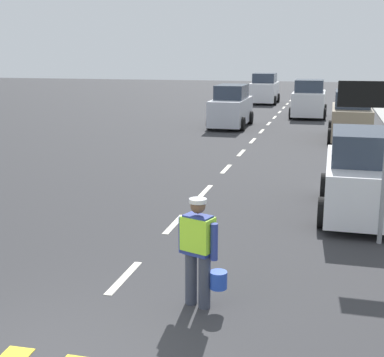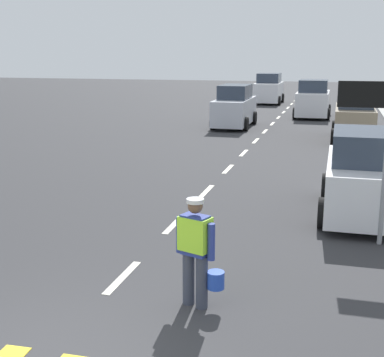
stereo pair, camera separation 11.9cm
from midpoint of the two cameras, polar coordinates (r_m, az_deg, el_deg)
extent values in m
plane|color=#333335|center=(26.59, 8.01, 5.09)|extent=(96.00, 96.00, 0.00)
cube|color=silver|center=(9.26, -7.07, -10.44)|extent=(0.14, 1.40, 0.01)
cube|color=silver|center=(11.91, -1.61, -4.89)|extent=(0.14, 1.40, 0.01)
cube|color=silver|center=(14.69, 1.78, -1.38)|extent=(0.14, 1.40, 0.01)
cube|color=silver|center=(17.54, 4.07, 1.01)|extent=(0.14, 1.40, 0.01)
cube|color=silver|center=(20.44, 5.72, 2.73)|extent=(0.14, 1.40, 0.01)
cube|color=silver|center=(23.36, 6.96, 4.01)|extent=(0.14, 1.40, 0.01)
cube|color=silver|center=(26.30, 7.93, 5.01)|extent=(0.14, 1.40, 0.01)
cube|color=silver|center=(29.25, 8.70, 5.81)|extent=(0.14, 1.40, 0.01)
cube|color=silver|center=(32.21, 9.33, 6.46)|extent=(0.14, 1.40, 0.01)
cube|color=silver|center=(35.18, 9.86, 7.00)|extent=(0.14, 1.40, 0.01)
cube|color=silver|center=(38.15, 10.31, 7.45)|extent=(0.14, 1.40, 0.01)
cube|color=silver|center=(41.13, 10.69, 7.84)|extent=(0.14, 1.40, 0.01)
cube|color=silver|center=(44.10, 11.02, 8.18)|extent=(0.14, 1.40, 0.01)
cube|color=silver|center=(47.09, 11.31, 8.47)|extent=(0.14, 1.40, 0.01)
cube|color=silver|center=(50.07, 11.57, 8.73)|extent=(0.14, 1.40, 0.01)
cube|color=silver|center=(53.06, 11.80, 8.96)|extent=(0.14, 1.40, 0.01)
cylinder|color=#383D4C|center=(8.16, 0.05, -10.61)|extent=(0.18, 0.18, 0.82)
cylinder|color=#383D4C|center=(8.04, 1.48, -11.00)|extent=(0.18, 0.18, 0.82)
cube|color=navy|center=(7.84, 0.78, -6.05)|extent=(0.46, 0.36, 0.60)
cube|color=#A5EA33|center=(7.83, 0.78, -5.92)|extent=(0.53, 0.42, 0.51)
cylinder|color=navy|center=(8.01, -0.89, -6.01)|extent=(0.11, 0.11, 0.55)
cylinder|color=navy|center=(7.71, 2.51, -6.79)|extent=(0.11, 0.11, 0.55)
sphere|color=brown|center=(7.70, 0.79, -2.96)|extent=(0.22, 0.22, 0.22)
cylinder|color=silver|center=(7.68, 0.79, -2.39)|extent=(0.26, 0.26, 0.06)
cylinder|color=#2347B7|center=(8.01, 2.98, -10.78)|extent=(0.26, 0.26, 0.26)
cube|color=white|center=(10.79, 18.72, 8.51)|extent=(1.10, 0.05, 0.44)
cube|color=black|center=(10.77, 18.73, 8.51)|extent=(1.16, 0.04, 0.50)
cube|color=gray|center=(24.29, 17.07, 5.82)|extent=(1.61, 4.40, 1.28)
cube|color=#2D3847|center=(24.09, 17.24, 8.12)|extent=(1.41, 2.42, 0.70)
cylinder|color=black|center=(25.69, 15.09, 5.25)|extent=(0.22, 0.68, 0.68)
cylinder|color=black|center=(25.74, 18.76, 5.02)|extent=(0.22, 0.68, 0.68)
cylinder|color=black|center=(22.99, 15.02, 4.36)|extent=(0.22, 0.68, 0.68)
cylinder|color=black|center=(23.05, 19.12, 4.10)|extent=(0.22, 0.68, 0.68)
cube|color=silver|center=(32.65, 12.89, 7.87)|extent=(1.81, 4.02, 1.33)
cube|color=#2D3847|center=(32.48, 12.97, 9.64)|extent=(1.59, 2.21, 0.70)
cylinder|color=black|center=(33.99, 11.37, 7.29)|extent=(0.22, 0.68, 0.68)
cylinder|color=black|center=(33.91, 14.52, 7.12)|extent=(0.22, 0.68, 0.68)
cylinder|color=black|center=(31.51, 11.04, 6.86)|extent=(0.22, 0.68, 0.68)
cylinder|color=black|center=(31.43, 14.43, 6.67)|extent=(0.22, 0.68, 0.68)
cube|color=silver|center=(41.20, 8.27, 9.15)|extent=(1.83, 4.04, 1.37)
cube|color=#2D3847|center=(41.24, 8.33, 10.59)|extent=(1.61, 2.22, 0.70)
cylinder|color=black|center=(39.89, 9.36, 8.22)|extent=(0.22, 0.68, 0.68)
cylinder|color=black|center=(40.13, 6.68, 8.33)|extent=(0.22, 0.68, 0.68)
cylinder|color=black|center=(42.38, 9.73, 8.49)|extent=(0.22, 0.68, 0.68)
cylinder|color=black|center=(42.60, 7.19, 8.60)|extent=(0.22, 0.68, 0.68)
cube|color=silver|center=(27.73, 4.68, 7.20)|extent=(1.61, 4.35, 1.26)
cube|color=#2D3847|center=(27.75, 4.76, 9.24)|extent=(1.42, 2.39, 0.70)
cylinder|color=black|center=(26.32, 5.89, 5.81)|extent=(0.22, 0.68, 0.68)
cylinder|color=black|center=(26.64, 2.36, 5.96)|extent=(0.22, 0.68, 0.68)
cylinder|color=black|center=(28.96, 6.78, 6.47)|extent=(0.22, 0.68, 0.68)
cylinder|color=black|center=(29.25, 3.56, 6.60)|extent=(0.22, 0.68, 0.68)
cube|color=silver|center=(13.02, 17.96, -0.58)|extent=(1.60, 3.93, 1.13)
cube|color=#2D3847|center=(12.75, 18.27, 3.31)|extent=(1.41, 2.16, 0.70)
cylinder|color=black|center=(14.28, 14.37, -0.83)|extent=(0.22, 0.68, 0.68)
cylinder|color=black|center=(11.93, 14.12, -3.58)|extent=(0.22, 0.68, 0.68)
camera|label=1|loc=(0.06, -89.70, 0.07)|focal=49.89mm
camera|label=2|loc=(0.06, 90.30, -0.07)|focal=49.89mm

